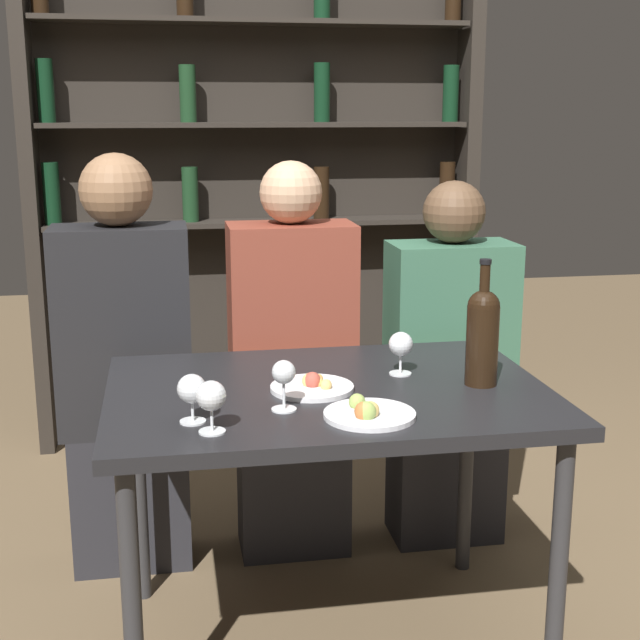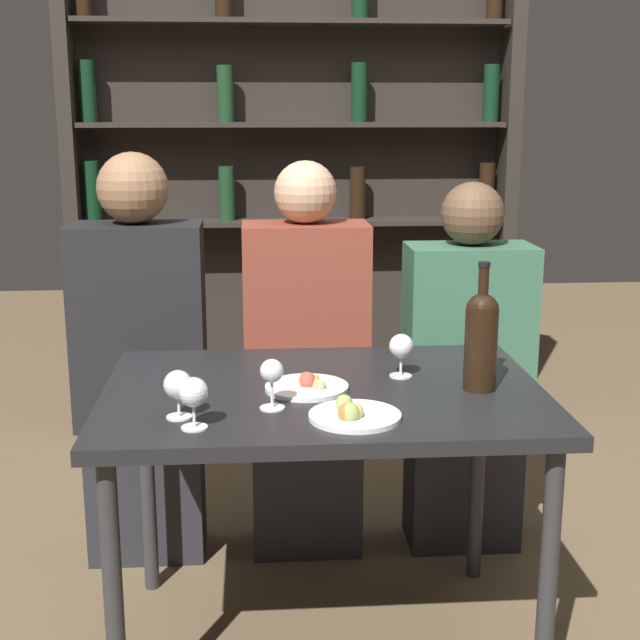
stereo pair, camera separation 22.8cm
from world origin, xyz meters
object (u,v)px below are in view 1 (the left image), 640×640
Objects in this scene: wine_glass_2 at (401,346)px; wine_glass_0 at (211,398)px; seated_person_left at (126,377)px; seated_person_center at (292,374)px; food_plate_0 at (313,386)px; wine_glass_3 at (192,390)px; food_plate_1 at (368,413)px; wine_glass_1 at (284,375)px; wine_bottle at (483,332)px; seated_person_right at (448,376)px.

wine_glass_0 is at bearing -145.70° from wine_glass_2.
seated_person_center is at bearing 0.00° from seated_person_left.
wine_glass_3 is at bearing -148.63° from food_plate_0.
seated_person_center is (0.03, 0.57, -0.14)m from food_plate_0.
seated_person_left is (-0.49, 0.57, -0.12)m from food_plate_0.
wine_glass_3 is at bearing 118.36° from wine_glass_0.
seated_person_center is (-0.22, 0.48, -0.21)m from wine_glass_2.
wine_glass_0 is 0.55× the size of food_plate_1.
food_plate_0 is at bearing 111.49° from food_plate_1.
wine_glass_3 is 0.80m from seated_person_left.
wine_bottle is at bearing 12.16° from wine_glass_1.
wine_glass_3 is 0.09× the size of seated_person_center.
food_plate_1 is at bearing 5.02° from wine_glass_0.
food_plate_0 is 0.16× the size of seated_person_left.
wine_bottle is at bearing -3.48° from food_plate_0.
wine_glass_3 is at bearing -167.76° from wine_bottle.
wine_glass_1 is at bearing -131.92° from seated_person_right.
wine_glass_2 is (-0.18, 0.12, -0.06)m from wine_bottle.
wine_glass_2 is at bearing 34.24° from wine_glass_1.
wine_glass_2 is 0.10× the size of seated_person_right.
seated_person_left is at bearing 104.87° from wine_glass_0.
seated_person_center is at bearing 87.04° from food_plate_0.
food_plate_0 is 0.25m from food_plate_1.
wine_bottle is 1.13m from seated_person_left.
seated_person_left is 1.04m from seated_person_right.
wine_bottle reaches higher than wine_glass_1.
food_plate_0 is at bearing 56.66° from wine_glass_1.
seated_person_right reaches higher than food_plate_1.
wine_glass_1 is 0.58× the size of food_plate_0.
wine_glass_3 is 0.86m from seated_person_center.
seated_person_right is at bearing 41.65° from wine_glass_3.
food_plate_0 is at bearing -49.58° from seated_person_left.
food_plate_0 is (0.31, 0.19, -0.06)m from wine_glass_3.
seated_person_right is at bearing 46.28° from food_plate_0.
seated_person_right is at bearing 0.00° from seated_person_left.
seated_person_center reaches higher than seated_person_right.
wine_bottle reaches higher than wine_glass_2.
food_plate_1 is (0.40, -0.04, -0.06)m from wine_glass_3.
wine_glass_0 reaches higher than wine_glass_2.
seated_person_right is (0.11, 0.60, -0.30)m from wine_bottle.
seated_person_left is 1.02× the size of seated_person_center.
wine_glass_3 is at bearing -167.59° from wine_glass_1.
seated_person_right is (0.30, 0.48, -0.24)m from wine_glass_2.
wine_glass_0 is at bearing -174.98° from food_plate_1.
seated_person_right reaches higher than wine_bottle.
wine_glass_2 is at bearing 26.75° from wine_glass_3.
wine_glass_2 is at bearing -64.93° from seated_person_center.
seated_person_left is 1.08× the size of seated_person_right.
wine_glass_0 is 0.36m from food_plate_1.
food_plate_1 is at bearing -119.76° from seated_person_right.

